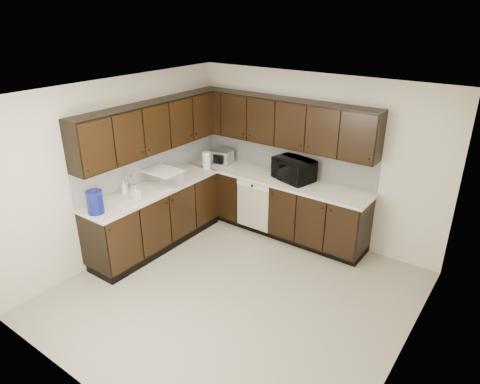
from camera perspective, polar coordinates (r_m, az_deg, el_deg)
name	(u,v)px	position (r m, az deg, el deg)	size (l,w,h in m)	color
floor	(235,294)	(5.57, -0.65, -13.40)	(4.00, 4.00, 0.00)	#A9A38C
ceiling	(234,95)	(4.52, -0.79, 12.78)	(4.00, 4.00, 0.00)	white
wall_back	(314,158)	(6.51, 9.86, 4.44)	(4.00, 0.02, 2.50)	beige
wall_left	(120,169)	(6.23, -15.69, 2.99)	(0.02, 4.00, 2.50)	beige
wall_right	(413,260)	(4.19, 22.11, -8.44)	(0.02, 4.00, 2.50)	beige
wall_front	(86,291)	(3.73, -19.79, -12.30)	(4.00, 0.02, 2.50)	beige
lower_cabinets	(225,212)	(6.62, -1.96, -2.72)	(3.00, 2.80, 0.90)	black
countertop	(225,182)	(6.41, -2.05, 1.33)	(3.03, 2.83, 0.04)	beige
backsplash	(222,159)	(6.60, -2.40, 4.39)	(3.00, 2.80, 0.48)	silver
upper_cabinets	(223,124)	(6.27, -2.31, 9.00)	(3.00, 2.80, 0.70)	black
dishwasher	(253,203)	(6.62, 1.72, -1.45)	(0.58, 0.04, 0.78)	beige
sink	(138,199)	(6.12, -13.51, -0.86)	(0.54, 0.82, 0.42)	beige
microwave	(293,169)	(6.44, 7.13, 3.00)	(0.60, 0.40, 0.33)	black
soap_bottle_a	(136,193)	(5.90, -13.73, -0.10)	(0.10, 0.10, 0.21)	gray
soap_bottle_b	(124,188)	(6.09, -15.17, 0.55)	(0.09, 0.09, 0.22)	gray
toaster_oven	(221,157)	(7.10, -2.59, 4.75)	(0.37, 0.27, 0.23)	#BABABC
storage_bin	(163,177)	(6.36, -10.25, 1.95)	(0.52, 0.38, 0.20)	silver
blue_pitcher	(95,202)	(5.65, -18.77, -1.29)	(0.20, 0.20, 0.30)	navy
teal_tumbler	(207,163)	(6.87, -4.45, 3.83)	(0.08, 0.08, 0.18)	#0B8172
paper_towel_roll	(207,160)	(6.86, -4.46, 4.21)	(0.13, 0.13, 0.28)	silver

